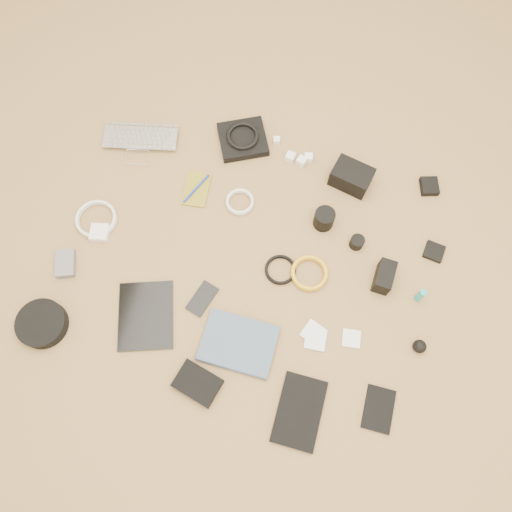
% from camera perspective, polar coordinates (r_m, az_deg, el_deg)
% --- Properties ---
extents(laptop, '(0.33, 0.26, 0.02)m').
position_cam_1_polar(laptop, '(2.09, -13.19, 12.07)').
color(laptop, '#B8B9BD').
rests_on(laptop, ground).
extents(headphone_pouch, '(0.24, 0.23, 0.03)m').
position_cam_1_polar(headphone_pouch, '(2.05, -1.51, 13.18)').
color(headphone_pouch, black).
rests_on(headphone_pouch, ground).
extents(headphones, '(0.13, 0.13, 0.02)m').
position_cam_1_polar(headphones, '(2.03, -1.53, 13.56)').
color(headphones, black).
rests_on(headphones, headphone_pouch).
extents(charger_a, '(0.03, 0.03, 0.02)m').
position_cam_1_polar(charger_a, '(2.05, 2.37, 13.07)').
color(charger_a, white).
rests_on(charger_a, ground).
extents(charger_b, '(0.04, 0.04, 0.03)m').
position_cam_1_polar(charger_b, '(2.01, 3.95, 11.21)').
color(charger_b, white).
rests_on(charger_b, ground).
extents(charger_c, '(0.04, 0.04, 0.03)m').
position_cam_1_polar(charger_c, '(2.01, 6.00, 11.10)').
color(charger_c, white).
rests_on(charger_c, ground).
extents(charger_d, '(0.04, 0.04, 0.03)m').
position_cam_1_polar(charger_d, '(2.00, 5.24, 10.74)').
color(charger_d, white).
rests_on(charger_d, ground).
extents(dslr_camera, '(0.17, 0.14, 0.09)m').
position_cam_1_polar(dslr_camera, '(1.96, 10.85, 8.88)').
color(dslr_camera, black).
rests_on(dslr_camera, ground).
extents(lens_pouch, '(0.08, 0.09, 0.03)m').
position_cam_1_polar(lens_pouch, '(2.05, 19.19, 7.54)').
color(lens_pouch, black).
rests_on(lens_pouch, ground).
extents(notebook_olive, '(0.10, 0.15, 0.01)m').
position_cam_1_polar(notebook_olive, '(1.96, -6.81, 7.57)').
color(notebook_olive, olive).
rests_on(notebook_olive, ground).
extents(pen_blue, '(0.07, 0.14, 0.01)m').
position_cam_1_polar(pen_blue, '(1.95, -6.84, 7.68)').
color(pen_blue, '#1428A4').
rests_on(pen_blue, notebook_olive).
extents(cable_white_a, '(0.13, 0.13, 0.01)m').
position_cam_1_polar(cable_white_a, '(1.92, -1.85, 6.11)').
color(cable_white_a, silver).
rests_on(cable_white_a, ground).
extents(lens_a, '(0.09, 0.09, 0.08)m').
position_cam_1_polar(lens_a, '(1.87, 7.79, 4.23)').
color(lens_a, black).
rests_on(lens_a, ground).
extents(lens_b, '(0.05, 0.05, 0.05)m').
position_cam_1_polar(lens_b, '(1.87, 11.46, 1.54)').
color(lens_b, black).
rests_on(lens_b, ground).
extents(card_reader, '(0.08, 0.08, 0.02)m').
position_cam_1_polar(card_reader, '(1.95, 19.68, 0.47)').
color(card_reader, black).
rests_on(card_reader, ground).
extents(power_brick, '(0.08, 0.08, 0.03)m').
position_cam_1_polar(power_brick, '(1.94, -17.42, 2.56)').
color(power_brick, white).
rests_on(power_brick, ground).
extents(cable_white_b, '(0.18, 0.18, 0.01)m').
position_cam_1_polar(cable_white_b, '(1.98, -17.74, 3.96)').
color(cable_white_b, silver).
rests_on(cable_white_b, ground).
extents(cable_black, '(0.15, 0.15, 0.01)m').
position_cam_1_polar(cable_black, '(1.81, 2.80, -1.63)').
color(cable_black, black).
rests_on(cable_black, ground).
extents(cable_yellow, '(0.15, 0.15, 0.02)m').
position_cam_1_polar(cable_yellow, '(1.81, 6.09, -2.04)').
color(cable_yellow, gold).
rests_on(cable_yellow, ground).
extents(flash, '(0.07, 0.11, 0.08)m').
position_cam_1_polar(flash, '(1.82, 14.43, -2.30)').
color(flash, black).
rests_on(flash, ground).
extents(lens_cleaner, '(0.03, 0.03, 0.08)m').
position_cam_1_polar(lens_cleaner, '(1.84, 18.26, -4.30)').
color(lens_cleaner, teal).
rests_on(lens_cleaner, ground).
extents(battery_charger, '(0.10, 0.12, 0.03)m').
position_cam_1_polar(battery_charger, '(1.94, -20.93, -0.83)').
color(battery_charger, '#5E5E63').
rests_on(battery_charger, ground).
extents(tablet, '(0.25, 0.29, 0.01)m').
position_cam_1_polar(tablet, '(1.81, -12.46, -6.66)').
color(tablet, black).
rests_on(tablet, ground).
extents(phone, '(0.10, 0.14, 0.01)m').
position_cam_1_polar(phone, '(1.79, -6.16, -4.88)').
color(phone, black).
rests_on(phone, ground).
extents(filter_case_left, '(0.09, 0.09, 0.01)m').
position_cam_1_polar(filter_case_left, '(1.76, 6.57, -8.71)').
color(filter_case_left, silver).
rests_on(filter_case_left, ground).
extents(filter_case_mid, '(0.07, 0.07, 0.01)m').
position_cam_1_polar(filter_case_mid, '(1.76, 6.80, -9.48)').
color(filter_case_mid, silver).
rests_on(filter_case_mid, ground).
extents(filter_case_right, '(0.07, 0.07, 0.01)m').
position_cam_1_polar(filter_case_right, '(1.78, 10.83, -9.25)').
color(filter_case_right, silver).
rests_on(filter_case_right, ground).
extents(air_blower, '(0.05, 0.05, 0.05)m').
position_cam_1_polar(air_blower, '(1.81, 18.19, -9.79)').
color(air_blower, black).
rests_on(air_blower, ground).
extents(headphone_case, '(0.22, 0.22, 0.05)m').
position_cam_1_polar(headphone_case, '(1.89, -23.26, -7.13)').
color(headphone_case, black).
rests_on(headphone_case, ground).
extents(drive_case, '(0.17, 0.14, 0.04)m').
position_cam_1_polar(drive_case, '(1.72, -6.69, -14.26)').
color(drive_case, black).
rests_on(drive_case, ground).
extents(paperback, '(0.26, 0.20, 0.02)m').
position_cam_1_polar(paperback, '(1.72, -2.92, -12.90)').
color(paperback, '#3D5168').
rests_on(paperback, ground).
extents(notebook_black_a, '(0.15, 0.24, 0.02)m').
position_cam_1_polar(notebook_black_a, '(1.72, 4.97, -17.28)').
color(notebook_black_a, black).
rests_on(notebook_black_a, ground).
extents(notebook_black_b, '(0.10, 0.15, 0.01)m').
position_cam_1_polar(notebook_black_b, '(1.76, 13.83, -16.62)').
color(notebook_black_b, black).
rests_on(notebook_black_b, ground).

